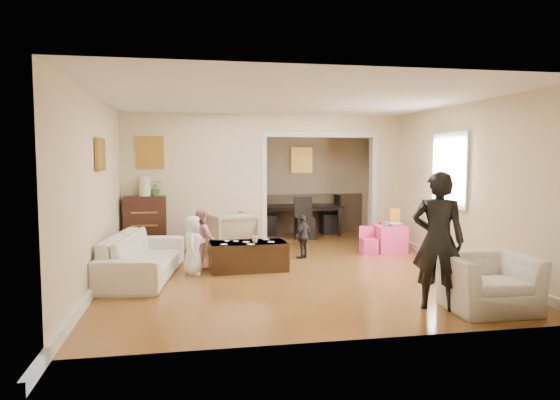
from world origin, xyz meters
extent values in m
plane|color=#9F6829|center=(0.00, 0.00, 0.00)|extent=(7.00, 7.00, 0.00)
cube|color=beige|center=(-1.38, 1.80, 1.30)|extent=(2.75, 0.18, 2.60)
cube|color=beige|center=(2.48, 1.80, 1.30)|extent=(0.55, 0.18, 2.60)
cube|color=beige|center=(1.10, 1.80, 2.42)|extent=(2.22, 0.18, 0.35)
cube|color=white|center=(2.73, -0.40, 1.55)|extent=(0.03, 0.95, 1.10)
cube|color=brown|center=(-2.20, 1.70, 1.85)|extent=(0.45, 0.03, 0.55)
cube|color=brown|center=(-2.71, -0.60, 1.80)|extent=(0.03, 0.55, 0.40)
cube|color=brown|center=(1.10, 3.44, 1.70)|extent=(0.45, 0.03, 0.55)
imported|color=silver|center=(-2.17, -0.51, 0.32)|extent=(1.16, 2.30, 0.64)
imported|color=tan|center=(-0.75, 1.16, 0.38)|extent=(1.03, 1.05, 0.75)
imported|color=silver|center=(1.87, -2.85, 0.32)|extent=(1.00, 0.88, 0.64)
cube|color=black|center=(-2.30, 1.56, 0.52)|extent=(0.76, 0.43, 1.05)
cylinder|color=#F5E5C8|center=(-2.30, 1.56, 1.23)|extent=(0.22, 0.22, 0.36)
imported|color=#437735|center=(-2.10, 1.56, 1.19)|extent=(0.25, 0.22, 0.28)
cube|color=#372211|center=(-0.60, -0.32, 0.22)|extent=(1.21, 0.64, 0.44)
imported|color=silver|center=(-0.50, -0.37, 0.49)|extent=(0.11, 0.11, 0.10)
cube|color=#FF4392|center=(2.18, 0.72, 0.25)|extent=(0.55, 0.55, 0.50)
cube|color=yellow|center=(2.30, 0.82, 0.65)|extent=(0.20, 0.08, 0.30)
cylinder|color=#24ACB7|center=(2.08, 0.67, 0.54)|extent=(0.08, 0.08, 0.08)
cube|color=red|center=(2.06, 0.84, 0.53)|extent=(0.09, 0.08, 0.05)
imported|color=white|center=(2.23, 0.60, 0.53)|extent=(0.25, 0.25, 0.06)
imported|color=black|center=(0.97, 3.17, 0.34)|extent=(1.96, 1.17, 0.67)
imported|color=black|center=(1.31, -2.72, 0.80)|extent=(0.70, 0.63, 1.60)
imported|color=white|center=(-1.45, -0.47, 0.44)|extent=(0.34, 0.47, 0.89)
imported|color=pink|center=(-1.30, -0.02, 0.48)|extent=(0.51, 0.57, 0.96)
imported|color=black|center=(0.45, 0.43, 0.39)|extent=(0.46, 0.44, 0.77)
cube|color=white|center=(-0.58, -0.52, 0.45)|extent=(0.14, 0.14, 0.00)
cube|color=white|center=(-0.24, -0.37, 0.45)|extent=(0.11, 0.09, 0.00)
cube|color=white|center=(-0.29, -0.11, 0.45)|extent=(0.12, 0.11, 0.00)
cube|color=white|center=(-0.78, -0.20, 0.45)|extent=(0.09, 0.10, 0.00)
cube|color=white|center=(-0.98, -0.46, 0.45)|extent=(0.13, 0.12, 0.00)
cube|color=white|center=(-0.63, -0.30, 0.45)|extent=(0.13, 0.11, 0.00)
cube|color=white|center=(-0.92, -0.14, 0.45)|extent=(0.11, 0.11, 0.00)
camera|label=1|loc=(-1.50, -8.00, 1.75)|focal=32.20mm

